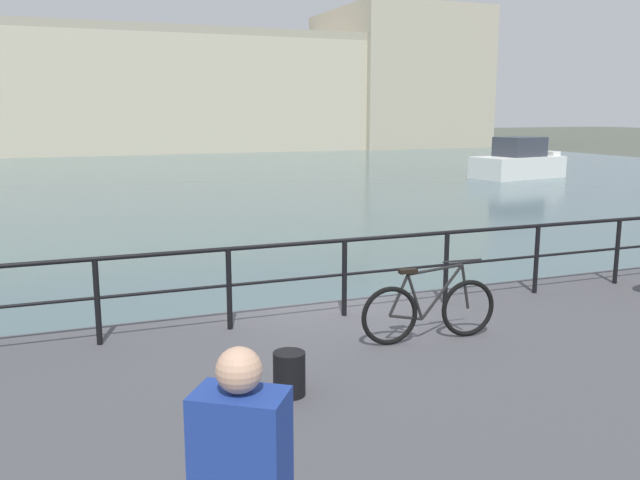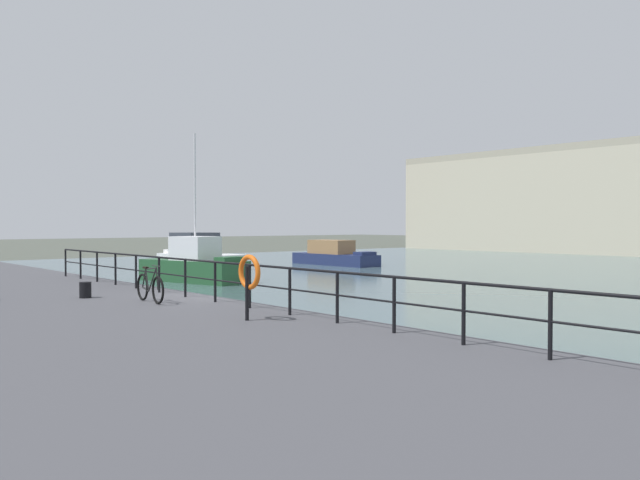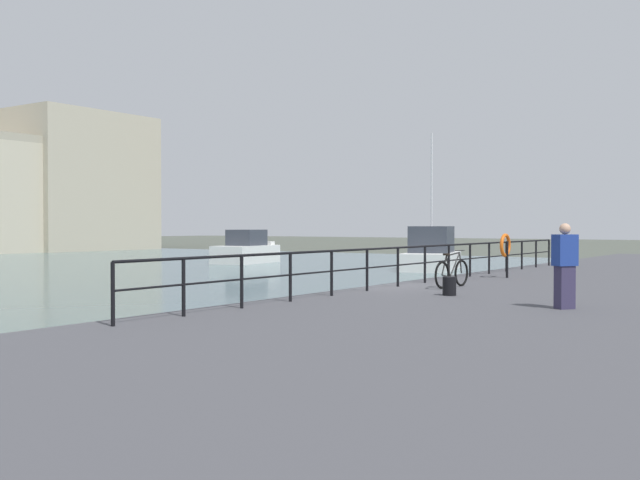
{
  "view_description": "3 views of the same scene",
  "coord_description": "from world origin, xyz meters",
  "px_view_note": "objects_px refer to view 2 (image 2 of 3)",
  "views": [
    {
      "loc": [
        -3.68,
        -8.94,
        3.64
      ],
      "look_at": [
        0.94,
        2.78,
        1.24
      ],
      "focal_mm": 37.99,
      "sensor_mm": 36.0,
      "label": 1
    },
    {
      "loc": [
        16.44,
        -9.73,
        2.91
      ],
      "look_at": [
        -0.3,
        4.35,
        2.39
      ],
      "focal_mm": 37.11,
      "sensor_mm": 36.0,
      "label": 2
    },
    {
      "loc": [
        -17.76,
        -10.45,
        2.53
      ],
      "look_at": [
        1.52,
        2.92,
        2.07
      ],
      "focal_mm": 41.88,
      "sensor_mm": 36.0,
      "label": 3
    }
  ],
  "objects_px": {
    "moored_cabin_cruiser": "(199,255)",
    "parked_bicycle": "(150,287)",
    "moored_white_yacht": "(194,265)",
    "mooring_bollard": "(85,290)",
    "life_ring_stand": "(249,274)",
    "moored_blue_motorboat": "(334,255)"
  },
  "relations": [
    {
      "from": "mooring_bollard",
      "to": "moored_blue_motorboat",
      "type": "bearing_deg",
      "value": 125.51
    },
    {
      "from": "moored_white_yacht",
      "to": "moored_cabin_cruiser",
      "type": "distance_m",
      "value": 10.18
    },
    {
      "from": "moored_cabin_cruiser",
      "to": "mooring_bollard",
      "type": "bearing_deg",
      "value": 138.55
    },
    {
      "from": "moored_blue_motorboat",
      "to": "moored_white_yacht",
      "type": "xyz_separation_m",
      "value": [
        5.97,
        -14.66,
        0.15
      ]
    },
    {
      "from": "moored_cabin_cruiser",
      "to": "moored_white_yacht",
      "type": "bearing_deg",
      "value": 144.32
    },
    {
      "from": "moored_cabin_cruiser",
      "to": "life_ring_stand",
      "type": "distance_m",
      "value": 30.16
    },
    {
      "from": "parked_bicycle",
      "to": "mooring_bollard",
      "type": "bearing_deg",
      "value": -152.7
    },
    {
      "from": "life_ring_stand",
      "to": "moored_white_yacht",
      "type": "bearing_deg",
      "value": 154.02
    },
    {
      "from": "moored_white_yacht",
      "to": "mooring_bollard",
      "type": "distance_m",
      "value": 15.15
    },
    {
      "from": "moored_cabin_cruiser",
      "to": "parked_bicycle",
      "type": "height_order",
      "value": "moored_cabin_cruiser"
    },
    {
      "from": "moored_cabin_cruiser",
      "to": "parked_bicycle",
      "type": "distance_m",
      "value": 26.46
    },
    {
      "from": "moored_cabin_cruiser",
      "to": "life_ring_stand",
      "type": "height_order",
      "value": "moored_cabin_cruiser"
    },
    {
      "from": "moored_blue_motorboat",
      "to": "moored_cabin_cruiser",
      "type": "xyz_separation_m",
      "value": [
        -2.77,
        -9.43,
        0.18
      ]
    },
    {
      "from": "moored_blue_motorboat",
      "to": "life_ring_stand",
      "type": "height_order",
      "value": "life_ring_stand"
    },
    {
      "from": "moored_white_yacht",
      "to": "parked_bicycle",
      "type": "bearing_deg",
      "value": -46.9
    },
    {
      "from": "moored_blue_motorboat",
      "to": "moored_cabin_cruiser",
      "type": "relative_size",
      "value": 1.17
    },
    {
      "from": "moored_blue_motorboat",
      "to": "mooring_bollard",
      "type": "distance_m",
      "value": 30.09
    },
    {
      "from": "moored_cabin_cruiser",
      "to": "life_ring_stand",
      "type": "xyz_separation_m",
      "value": [
        26.71,
        -13.98,
        0.98
      ]
    },
    {
      "from": "parked_bicycle",
      "to": "mooring_bollard",
      "type": "relative_size",
      "value": 4.02
    },
    {
      "from": "moored_cabin_cruiser",
      "to": "parked_bicycle",
      "type": "bearing_deg",
      "value": 142.87
    },
    {
      "from": "life_ring_stand",
      "to": "moored_blue_motorboat",
      "type": "bearing_deg",
      "value": 135.63
    },
    {
      "from": "moored_blue_motorboat",
      "to": "moored_white_yacht",
      "type": "distance_m",
      "value": 15.83
    }
  ]
}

